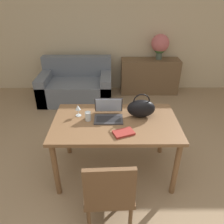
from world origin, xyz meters
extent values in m
plane|color=#997F60|center=(0.00, 0.00, 0.00)|extent=(14.00, 14.00, 0.00)
cube|color=beige|center=(0.00, 3.36, 1.35)|extent=(10.00, 0.06, 2.70)
cube|color=brown|center=(-0.06, 0.70, 0.72)|extent=(1.41, 0.83, 0.04)
cylinder|color=brown|center=(-0.71, 0.35, 0.35)|extent=(0.06, 0.06, 0.70)
cylinder|color=brown|center=(0.58, 0.35, 0.35)|extent=(0.06, 0.06, 0.70)
cylinder|color=brown|center=(-0.71, 1.06, 0.35)|extent=(0.06, 0.06, 0.70)
cylinder|color=brown|center=(0.58, 1.06, 0.35)|extent=(0.06, 0.06, 0.70)
cube|color=brown|center=(-0.14, 0.03, 0.43)|extent=(0.46, 0.46, 0.05)
cube|color=brown|center=(-0.13, -0.17, 0.66)|extent=(0.42, 0.06, 0.41)
cylinder|color=brown|center=(-0.33, 0.21, 0.20)|extent=(0.04, 0.04, 0.41)
cylinder|color=brown|center=(0.04, 0.22, 0.20)|extent=(0.04, 0.04, 0.41)
cylinder|color=brown|center=(-0.31, -0.16, 0.20)|extent=(0.04, 0.04, 0.41)
cylinder|color=brown|center=(0.06, -0.15, 0.20)|extent=(0.04, 0.04, 0.41)
cube|color=slate|center=(-0.82, 2.73, 0.21)|extent=(1.42, 0.88, 0.42)
cube|color=slate|center=(-0.82, 3.07, 0.62)|extent=(1.42, 0.20, 0.40)
cube|color=slate|center=(-1.43, 2.73, 0.28)|extent=(0.20, 0.88, 0.56)
cube|color=slate|center=(-0.21, 2.73, 0.28)|extent=(0.20, 0.88, 0.56)
cube|color=brown|center=(0.72, 3.10, 0.37)|extent=(1.22, 0.40, 0.73)
cube|color=#38383D|center=(-0.14, 0.73, 0.75)|extent=(0.32, 0.21, 0.02)
cube|color=black|center=(-0.14, 0.73, 0.76)|extent=(0.27, 0.14, 0.00)
cube|color=#38383D|center=(-0.14, 0.87, 0.85)|extent=(0.32, 0.07, 0.20)
cube|color=silver|center=(-0.14, 0.87, 0.86)|extent=(0.30, 0.06, 0.18)
cylinder|color=silver|center=(-0.37, 0.73, 0.79)|extent=(0.07, 0.07, 0.10)
cylinder|color=silver|center=(-0.49, 0.83, 0.74)|extent=(0.07, 0.07, 0.01)
cylinder|color=silver|center=(-0.49, 0.83, 0.78)|extent=(0.01, 0.01, 0.07)
cone|color=silver|center=(-0.49, 0.83, 0.85)|extent=(0.06, 0.06, 0.06)
ellipsoid|color=black|center=(0.23, 0.81, 0.84)|extent=(0.32, 0.17, 0.21)
torus|color=black|center=(0.23, 0.81, 0.93)|extent=(0.19, 0.01, 0.19)
cylinder|color=#47564C|center=(0.89, 3.13, 0.83)|extent=(0.12, 0.12, 0.19)
sphere|color=#3D6B38|center=(0.89, 3.13, 0.99)|extent=(0.27, 0.27, 0.27)
sphere|color=#C6666B|center=(0.89, 3.13, 1.06)|extent=(0.36, 0.36, 0.36)
cube|color=maroon|center=(0.02, 0.46, 0.75)|extent=(0.24, 0.20, 0.02)
camera|label=1|loc=(-0.11, -1.36, 2.05)|focal=35.00mm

